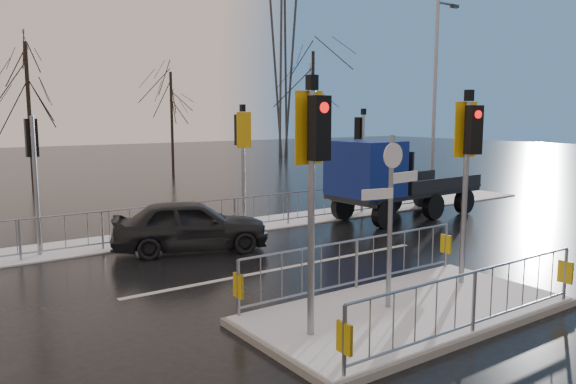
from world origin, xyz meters
TOP-DOWN VIEW (x-y plane):
  - ground at (0.00, 0.00)m, footprint 120.00×120.00m
  - snow_verge at (0.00, 8.60)m, footprint 30.00×2.00m
  - lane_markings at (0.00, -0.33)m, footprint 8.00×11.38m
  - traffic_island at (-0.01, 0.01)m, footprint 6.00×3.04m
  - far_kerb_fixtures at (0.29, 8.09)m, footprint 18.00×0.65m
  - car_far_lane at (-1.11, 6.61)m, footprint 4.36×2.93m
  - flatbed_truck at (6.02, 6.78)m, footprint 5.96×2.44m
  - tree_far_a at (-2.00, 22.00)m, footprint 3.75×3.75m
  - tree_far_b at (6.00, 24.00)m, footprint 3.25×3.25m
  - tree_far_c at (14.00, 21.00)m, footprint 4.00×4.00m
  - street_lamp_right at (10.57, 8.50)m, footprint 1.25×0.18m
  - pylon_wires at (16.88, 30.00)m, footprint 70.00×2.38m

SIDE VIEW (x-z plane):
  - ground at x=0.00m, z-range 0.00..0.00m
  - lane_markings at x=0.00m, z-range 0.00..0.01m
  - snow_verge at x=0.00m, z-range 0.00..0.04m
  - traffic_island at x=-0.01m, z-range -1.68..2.47m
  - car_far_lane at x=-1.11m, z-range 0.00..1.38m
  - far_kerb_fixtures at x=0.29m, z-range -0.90..2.93m
  - flatbed_truck at x=6.02m, z-range 0.09..2.80m
  - tree_far_b at x=6.00m, z-range 1.11..7.25m
  - street_lamp_right at x=10.57m, z-range 0.39..8.39m
  - tree_far_a at x=-2.00m, z-range 1.28..8.36m
  - tree_far_c at x=14.00m, z-range 1.37..8.92m
  - pylon_wires at x=16.88m, z-range 1.05..21.02m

